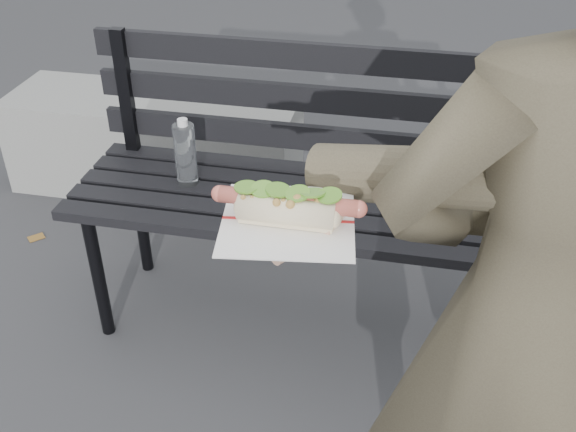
# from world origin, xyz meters

# --- Properties ---
(park_bench) EXTENTS (1.50, 0.44, 0.88)m
(park_bench) POSITION_xyz_m (-0.08, 0.88, 0.52)
(park_bench) COLOR black
(park_bench) RESTS_ON ground
(concrete_block) EXTENTS (1.20, 0.40, 0.40)m
(concrete_block) POSITION_xyz_m (-0.91, 1.56, 0.20)
(concrete_block) COLOR slate
(concrete_block) RESTS_ON ground
(person) EXTENTS (0.65, 0.53, 1.56)m
(person) POSITION_xyz_m (0.38, 0.05, 0.78)
(person) COLOR #423B2C
(person) RESTS_ON ground
(held_hotdog) EXTENTS (0.62, 0.30, 0.20)m
(held_hotdog) POSITION_xyz_m (0.18, 0.03, 1.02)
(held_hotdog) COLOR #423B2C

